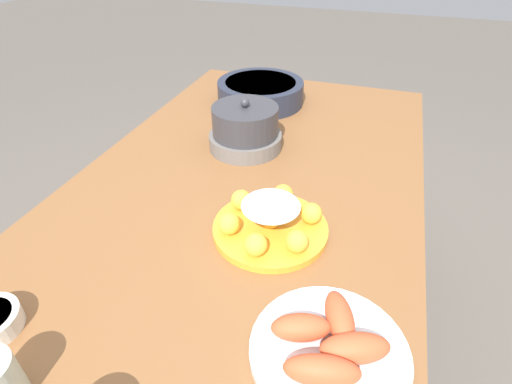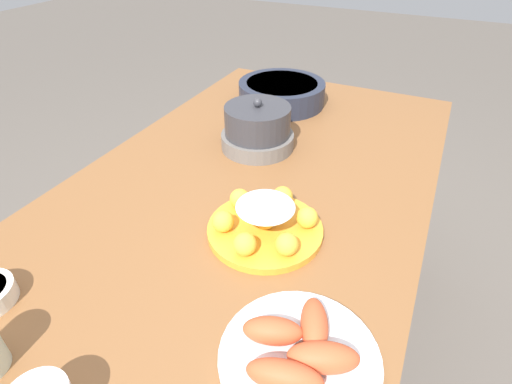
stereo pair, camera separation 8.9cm
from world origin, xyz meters
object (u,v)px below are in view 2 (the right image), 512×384
(cake_plate, at_px, (265,223))
(seafood_platter, at_px, (299,353))
(dining_table, at_px, (249,213))
(warming_pot, at_px, (258,129))
(serving_bowl, at_px, (282,92))

(cake_plate, distance_m, seafood_platter, 0.30)
(dining_table, relative_size, cake_plate, 6.30)
(dining_table, xyz_separation_m, seafood_platter, (-0.39, -0.28, 0.12))
(seafood_platter, bearing_deg, dining_table, 35.30)
(cake_plate, distance_m, warming_pot, 0.37)
(cake_plate, distance_m, serving_bowl, 0.68)
(dining_table, distance_m, seafood_platter, 0.50)
(serving_bowl, height_order, warming_pot, warming_pot)
(warming_pot, bearing_deg, serving_bowl, 10.26)
(seafood_platter, bearing_deg, cake_plate, 34.33)
(dining_table, distance_m, cake_plate, 0.22)
(serving_bowl, bearing_deg, seafood_platter, -156.01)
(dining_table, bearing_deg, warming_pot, 18.26)
(warming_pot, bearing_deg, cake_plate, -152.43)
(warming_pot, bearing_deg, seafood_platter, -149.42)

